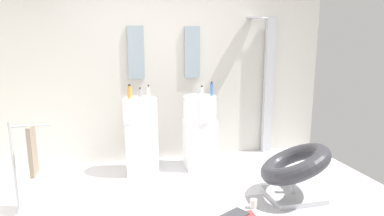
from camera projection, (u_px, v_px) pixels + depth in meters
name	position (u px, v px, depth m)	size (l,w,h in m)	color
ground_plane	(190.00, 211.00, 3.42)	(4.80, 3.60, 0.04)	silver
rear_partition	(164.00, 70.00, 4.74)	(4.80, 0.10, 2.60)	beige
pedestal_sink_left	(141.00, 134.00, 4.31)	(0.44, 0.44, 1.09)	white
pedestal_sink_right	(200.00, 131.00, 4.49)	(0.44, 0.44, 1.09)	white
vanity_mirror_left	(136.00, 53.00, 4.53)	(0.22, 0.03, 0.72)	#8C9EA8
vanity_mirror_right	(192.00, 52.00, 4.71)	(0.22, 0.03, 0.72)	#8C9EA8
shower_column	(268.00, 83.00, 5.02)	(0.49, 0.24, 2.05)	#B7BABF
lounge_chair	(295.00, 168.00, 3.60)	(1.06, 1.06, 0.65)	#B7BABF
towel_rack	(30.00, 153.00, 3.24)	(0.37, 0.22, 0.95)	#B7BABF
area_rug	(237.00, 215.00, 3.30)	(1.25, 0.71, 0.01)	#B2B2B7
magazine_red	(243.00, 216.00, 3.24)	(0.25, 0.16, 0.02)	#B73838
magazine_charcoal	(235.00, 216.00, 3.23)	(0.27, 0.17, 0.03)	#38383D
coffee_mug	(253.00, 204.00, 3.41)	(0.07, 0.07, 0.10)	white
soap_bottle_grey	(140.00, 93.00, 4.32)	(0.04, 0.04, 0.13)	#99999E
soap_bottle_clear	(202.00, 91.00, 4.48)	(0.04, 0.04, 0.13)	silver
soap_bottle_amber	(130.00, 92.00, 4.20)	(0.05, 0.05, 0.18)	#C68C38
soap_bottle_blue	(212.00, 89.00, 4.42)	(0.04, 0.04, 0.19)	#4C72B7
soap_bottle_white	(149.00, 92.00, 4.24)	(0.04, 0.04, 0.17)	white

